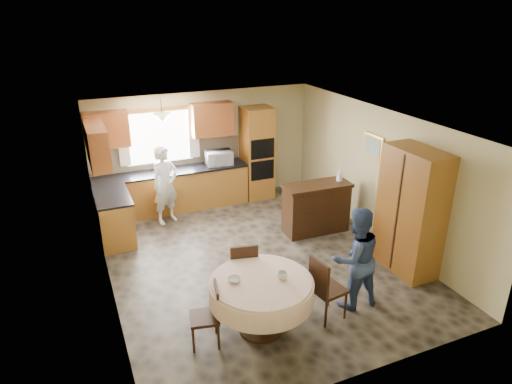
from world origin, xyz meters
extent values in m
cube|color=brown|center=(0.00, 0.00, 0.00)|extent=(5.00, 6.00, 0.01)
cube|color=white|center=(0.00, 0.00, 2.50)|extent=(5.00, 6.00, 0.01)
cube|color=tan|center=(0.00, 3.00, 1.25)|extent=(5.00, 0.02, 2.50)
cube|color=tan|center=(0.00, -3.00, 1.25)|extent=(5.00, 0.02, 2.50)
cube|color=tan|center=(-2.50, 0.00, 1.25)|extent=(0.02, 6.00, 2.50)
cube|color=tan|center=(2.50, 0.00, 1.25)|extent=(0.02, 6.00, 2.50)
cube|color=white|center=(-1.00, 2.98, 1.60)|extent=(1.40, 0.03, 1.10)
cube|color=white|center=(-1.75, 2.93, 1.65)|extent=(0.22, 0.02, 1.15)
cube|color=white|center=(-0.25, 2.93, 1.65)|extent=(0.22, 0.02, 1.15)
cube|color=#BF8033|center=(-0.85, 2.70, 0.44)|extent=(3.30, 0.60, 0.88)
cube|color=black|center=(-0.85, 2.70, 0.90)|extent=(3.30, 0.64, 0.04)
cube|color=#BF8033|center=(-2.20, 1.80, 0.44)|extent=(0.60, 1.20, 0.88)
cube|color=black|center=(-2.20, 1.80, 0.90)|extent=(0.64, 1.20, 0.04)
cube|color=tan|center=(-0.85, 2.99, 1.18)|extent=(3.30, 0.02, 0.55)
cube|color=#AE5A2B|center=(-2.05, 2.83, 1.91)|extent=(0.85, 0.33, 0.72)
cube|color=#AE5A2B|center=(0.15, 2.83, 1.91)|extent=(0.90, 0.33, 0.72)
cube|color=#AE5A2B|center=(-2.33, 1.80, 1.91)|extent=(0.33, 1.20, 0.72)
cube|color=#BF8033|center=(1.15, 2.69, 1.06)|extent=(0.66, 0.62, 2.12)
cube|color=black|center=(1.15, 2.38, 1.25)|extent=(0.56, 0.01, 0.45)
cube|color=black|center=(1.15, 2.38, 0.75)|extent=(0.56, 0.01, 0.45)
cone|color=beige|center=(-1.00, 2.50, 2.12)|extent=(0.36, 0.36, 0.18)
cube|color=#38210F|center=(1.50, 0.57, 0.47)|extent=(1.34, 0.60, 0.94)
cube|color=black|center=(1.98, 0.71, 0.28)|extent=(0.48, 0.42, 0.56)
cube|color=#BF8033|center=(2.22, -1.22, 1.07)|extent=(0.56, 1.12, 2.13)
cylinder|color=#38210F|center=(-0.70, -1.74, 0.37)|extent=(0.21, 0.21, 0.74)
cylinder|color=#38210F|center=(-0.70, -1.74, 0.02)|extent=(0.63, 0.63, 0.04)
cylinder|color=#FBEECD|center=(-0.70, -1.74, 0.78)|extent=(1.36, 1.36, 0.05)
cylinder|color=#FBEECD|center=(-0.70, -1.74, 0.64)|extent=(1.42, 1.42, 0.29)
cube|color=#38210F|center=(-1.50, -1.70, 0.41)|extent=(0.45, 0.45, 0.05)
cube|color=#38210F|center=(-1.33, -1.73, 0.65)|extent=(0.11, 0.36, 0.45)
cylinder|color=#38210F|center=(-1.67, -1.86, 0.20)|extent=(0.03, 0.03, 0.39)
cylinder|color=#38210F|center=(-1.34, -1.86, 0.20)|extent=(0.03, 0.03, 0.39)
cylinder|color=#38210F|center=(-1.67, -1.53, 0.20)|extent=(0.03, 0.03, 0.39)
cylinder|color=#38210F|center=(-1.34, -1.53, 0.20)|extent=(0.03, 0.03, 0.39)
cube|color=#38210F|center=(-0.66, -0.92, 0.46)|extent=(0.51, 0.51, 0.05)
cube|color=#38210F|center=(-0.70, -1.11, 0.74)|extent=(0.41, 0.12, 0.51)
cylinder|color=#38210F|center=(-0.84, -1.11, 0.22)|extent=(0.04, 0.04, 0.44)
cylinder|color=#38210F|center=(-0.47, -1.11, 0.22)|extent=(0.04, 0.04, 0.44)
cylinder|color=#38210F|center=(-0.84, -0.74, 0.22)|extent=(0.04, 0.04, 0.44)
cylinder|color=#38210F|center=(-0.47, -0.74, 0.22)|extent=(0.04, 0.04, 0.44)
cube|color=#38210F|center=(0.30, -1.85, 0.46)|extent=(0.49, 0.49, 0.05)
cube|color=#38210F|center=(0.11, -1.88, 0.73)|extent=(0.10, 0.41, 0.51)
cylinder|color=#38210F|center=(0.11, -2.03, 0.22)|extent=(0.04, 0.04, 0.44)
cylinder|color=#38210F|center=(0.48, -2.03, 0.22)|extent=(0.04, 0.04, 0.44)
cylinder|color=#38210F|center=(0.11, -1.67, 0.22)|extent=(0.04, 0.04, 0.44)
cylinder|color=#38210F|center=(0.48, -1.67, 0.22)|extent=(0.04, 0.04, 0.44)
cube|color=gold|center=(2.47, 0.22, 1.75)|extent=(0.05, 0.55, 0.46)
cube|color=#AABEC7|center=(2.44, 0.22, 1.75)|extent=(0.01, 0.46, 0.36)
imported|color=silver|center=(0.21, 2.65, 1.08)|extent=(0.60, 0.43, 0.32)
imported|color=silver|center=(-1.11, 2.17, 0.82)|extent=(0.71, 0.60, 1.63)
imported|color=#344773|center=(0.80, -1.74, 0.79)|extent=(0.79, 0.63, 1.59)
imported|color=#B2B2B2|center=(1.07, 0.57, 0.97)|extent=(0.28, 0.28, 0.05)
imported|color=silver|center=(2.00, 0.57, 1.11)|extent=(0.16, 0.16, 0.32)
imported|color=#B2B2B2|center=(-0.43, -1.83, 0.86)|extent=(0.17, 0.17, 0.10)
imported|color=#B2B2B2|center=(-1.05, -1.63, 0.84)|extent=(0.21, 0.21, 0.05)
camera|label=1|loc=(-2.82, -6.47, 4.23)|focal=32.00mm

